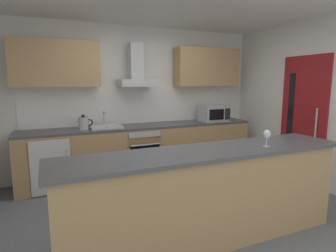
# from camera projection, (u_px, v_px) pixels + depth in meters

# --- Properties ---
(ground) EXTENTS (5.56, 4.85, 0.02)m
(ground) POSITION_uv_depth(u_px,v_px,m) (186.00, 215.00, 3.47)
(ground) COLOR slate
(wall_back) EXTENTS (5.56, 0.12, 2.60)m
(wall_back) POSITION_uv_depth(u_px,v_px,m) (136.00, 101.00, 5.06)
(wall_back) COLOR white
(wall_back) RESTS_ON ground
(wall_right) EXTENTS (0.12, 4.85, 2.60)m
(wall_right) POSITION_uv_depth(u_px,v_px,m) (324.00, 105.00, 4.19)
(wall_right) COLOR white
(wall_right) RESTS_ON ground
(backsplash_tile) EXTENTS (3.88, 0.02, 0.66)m
(backsplash_tile) POSITION_uv_depth(u_px,v_px,m) (138.00, 105.00, 5.01)
(backsplash_tile) COLOR white
(counter_back) EXTENTS (4.01, 0.60, 0.90)m
(counter_back) POSITION_uv_depth(u_px,v_px,m) (144.00, 151.00, 4.85)
(counter_back) COLOR tan
(counter_back) RESTS_ON ground
(counter_island) EXTENTS (3.05, 0.64, 0.97)m
(counter_island) POSITION_uv_depth(u_px,v_px,m) (207.00, 196.00, 2.83)
(counter_island) COLOR tan
(counter_island) RESTS_ON ground
(upper_cabinets) EXTENTS (3.96, 0.32, 0.70)m
(upper_cabinets) POSITION_uv_depth(u_px,v_px,m) (140.00, 66.00, 4.76)
(upper_cabinets) COLOR tan
(side_door) EXTENTS (0.08, 0.85, 2.05)m
(side_door) POSITION_uv_depth(u_px,v_px,m) (303.00, 120.00, 4.48)
(side_door) COLOR maroon
(side_door) RESTS_ON ground
(oven) EXTENTS (0.60, 0.62, 0.80)m
(oven) POSITION_uv_depth(u_px,v_px,m) (140.00, 151.00, 4.80)
(oven) COLOR slate
(oven) RESTS_ON ground
(refrigerator) EXTENTS (0.58, 0.60, 0.85)m
(refrigerator) POSITION_uv_depth(u_px,v_px,m) (51.00, 162.00, 4.23)
(refrigerator) COLOR white
(refrigerator) RESTS_ON ground
(microwave) EXTENTS (0.50, 0.38, 0.30)m
(microwave) POSITION_uv_depth(u_px,v_px,m) (214.00, 113.00, 5.26)
(microwave) COLOR #B7BABC
(microwave) RESTS_ON counter_back
(sink) EXTENTS (0.50, 0.40, 0.26)m
(sink) POSITION_uv_depth(u_px,v_px,m) (106.00, 126.00, 4.51)
(sink) COLOR silver
(sink) RESTS_ON counter_back
(kettle) EXTENTS (0.29, 0.15, 0.24)m
(kettle) POSITION_uv_depth(u_px,v_px,m) (83.00, 123.00, 4.31)
(kettle) COLOR #B7BABC
(kettle) RESTS_ON counter_back
(range_hood) EXTENTS (0.62, 0.45, 0.72)m
(range_hood) POSITION_uv_depth(u_px,v_px,m) (136.00, 73.00, 4.70)
(range_hood) COLOR #B7BABC
(wine_glass) EXTENTS (0.08, 0.08, 0.18)m
(wine_glass) POSITION_uv_depth(u_px,v_px,m) (267.00, 135.00, 2.88)
(wine_glass) COLOR silver
(wine_glass) RESTS_ON counter_island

